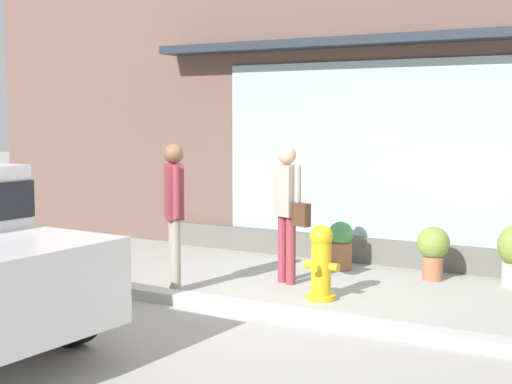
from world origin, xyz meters
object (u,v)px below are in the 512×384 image
at_px(pedestrian_with_handbag, 288,204).
at_px(potted_plant_window_center, 341,244).
at_px(pedestrian_passerby, 174,205).
at_px(potted_plant_by_entrance, 433,249).
at_px(fire_hydrant, 321,262).

relative_size(pedestrian_with_handbag, potted_plant_window_center, 2.61).
height_order(pedestrian_passerby, potted_plant_window_center, pedestrian_passerby).
relative_size(pedestrian_with_handbag, potted_plant_by_entrance, 2.50).
relative_size(pedestrian_passerby, potted_plant_window_center, 2.67).
bearing_deg(pedestrian_with_handbag, potted_plant_by_entrance, 57.45).
distance_m(fire_hydrant, potted_plant_by_entrance, 1.80).
relative_size(fire_hydrant, pedestrian_with_handbag, 0.50).
xyz_separation_m(fire_hydrant, potted_plant_by_entrance, (0.81, 1.61, -0.03)).
distance_m(potted_plant_by_entrance, potted_plant_window_center, 1.27).
xyz_separation_m(fire_hydrant, pedestrian_passerby, (-1.66, -0.49, 0.59)).
height_order(fire_hydrant, pedestrian_with_handbag, pedestrian_with_handbag).
distance_m(pedestrian_passerby, potted_plant_by_entrance, 3.31).
height_order(pedestrian_with_handbag, potted_plant_window_center, pedestrian_with_handbag).
height_order(pedestrian_with_handbag, pedestrian_passerby, pedestrian_passerby).
bearing_deg(pedestrian_passerby, pedestrian_with_handbag, 93.21).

